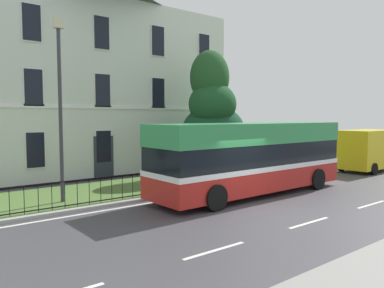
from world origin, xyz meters
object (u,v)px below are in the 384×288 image
object	(u,v)px
white_panel_van	(368,150)
street_lamp_post	(60,98)
evergreen_tree	(212,132)
single_decker_bus	(252,157)
litter_bin	(273,165)
georgian_townhouse	(71,78)

from	to	relation	value
white_panel_van	street_lamp_post	distance (m)	18.42
evergreen_tree	single_decker_bus	bearing A→B (deg)	-111.54
street_lamp_post	litter_bin	distance (m)	11.92
georgian_townhouse	evergreen_tree	size ratio (longest dim) A/B	2.40
street_lamp_post	georgian_townhouse	bearing A→B (deg)	67.37
litter_bin	white_panel_van	bearing A→B (deg)	-16.58
single_decker_bus	litter_bin	xyz separation A→B (m)	(4.29, 2.35, -0.92)
litter_bin	georgian_townhouse	bearing A→B (deg)	127.85
single_decker_bus	street_lamp_post	world-z (taller)	street_lamp_post
georgian_townhouse	single_decker_bus	bearing A→B (deg)	-74.64
georgian_townhouse	street_lamp_post	world-z (taller)	georgian_townhouse
single_decker_bus	georgian_townhouse	bearing A→B (deg)	104.52
single_decker_bus	white_panel_van	xyz separation A→B (m)	(10.88, 0.39, -0.33)
white_panel_van	georgian_townhouse	bearing A→B (deg)	139.28
street_lamp_post	evergreen_tree	bearing A→B (deg)	10.48
evergreen_tree	single_decker_bus	world-z (taller)	evergreen_tree
white_panel_van	street_lamp_post	size ratio (longest dim) A/B	0.72
georgian_townhouse	street_lamp_post	xyz separation A→B (m)	(-3.79, -9.10, -1.74)
evergreen_tree	white_panel_van	world-z (taller)	evergreen_tree
evergreen_tree	single_decker_bus	xyz separation A→B (m)	(-1.87, -4.73, -0.86)
georgian_townhouse	white_panel_van	size ratio (longest dim) A/B	3.63
white_panel_van	street_lamp_post	world-z (taller)	street_lamp_post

